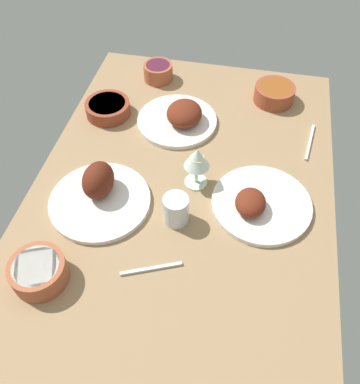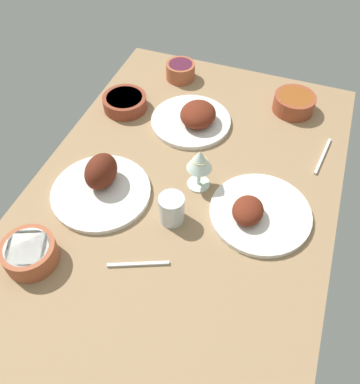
# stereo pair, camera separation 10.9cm
# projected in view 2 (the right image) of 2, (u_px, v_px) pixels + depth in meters

# --- Properties ---
(dining_table) EXTENTS (1.40, 0.90, 0.04)m
(dining_table) POSITION_uv_depth(u_px,v_px,m) (180.00, 200.00, 1.22)
(dining_table) COLOR #937551
(dining_table) RESTS_ON ground
(plate_near_viewer) EXTENTS (0.28, 0.28, 0.08)m
(plate_near_viewer) POSITION_uv_depth(u_px,v_px,m) (194.00, 118.00, 1.39)
(plate_near_viewer) COLOR silver
(plate_near_viewer) RESTS_ON dining_table
(plate_far_side) EXTENTS (0.30, 0.30, 0.11)m
(plate_far_side) POSITION_uv_depth(u_px,v_px,m) (101.00, 183.00, 1.19)
(plate_far_side) COLOR silver
(plate_far_side) RESTS_ON dining_table
(plate_center_main) EXTENTS (0.29, 0.29, 0.07)m
(plate_center_main) POSITION_uv_depth(u_px,v_px,m) (257.00, 212.00, 1.14)
(plate_center_main) COLOR silver
(plate_center_main) RESTS_ON dining_table
(bowl_soup) EXTENTS (0.14, 0.14, 0.06)m
(bowl_soup) POSITION_uv_depth(u_px,v_px,m) (294.00, 103.00, 1.43)
(bowl_soup) COLOR brown
(bowl_soup) RESTS_ON dining_table
(bowl_cream) EXTENTS (0.14, 0.14, 0.06)m
(bowl_cream) POSITION_uv_depth(u_px,v_px,m) (30.00, 253.00, 1.04)
(bowl_cream) COLOR #A35133
(bowl_cream) RESTS_ON dining_table
(bowl_onions) EXTENTS (0.11, 0.11, 0.06)m
(bowl_onions) POSITION_uv_depth(u_px,v_px,m) (180.00, 70.00, 1.56)
(bowl_onions) COLOR #A35133
(bowl_onions) RESTS_ON dining_table
(bowl_pasta) EXTENTS (0.16, 0.16, 0.05)m
(bowl_pasta) POSITION_uv_depth(u_px,v_px,m) (125.00, 102.00, 1.44)
(bowl_pasta) COLOR brown
(bowl_pasta) RESTS_ON dining_table
(wine_glass) EXTENTS (0.08, 0.08, 0.14)m
(wine_glass) POSITION_uv_depth(u_px,v_px,m) (200.00, 162.00, 1.16)
(wine_glass) COLOR silver
(wine_glass) RESTS_ON dining_table
(water_tumbler) EXTENTS (0.07, 0.07, 0.09)m
(water_tumbler) POSITION_uv_depth(u_px,v_px,m) (172.00, 209.00, 1.12)
(water_tumbler) COLOR silver
(water_tumbler) RESTS_ON dining_table
(fork_loose) EXTENTS (0.18, 0.03, 0.01)m
(fork_loose) POSITION_uv_depth(u_px,v_px,m) (323.00, 156.00, 1.30)
(fork_loose) COLOR silver
(fork_loose) RESTS_ON dining_table
(spoon_loose) EXTENTS (0.07, 0.15, 0.01)m
(spoon_loose) POSITION_uv_depth(u_px,v_px,m) (138.00, 264.00, 1.05)
(spoon_loose) COLOR silver
(spoon_loose) RESTS_ON dining_table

